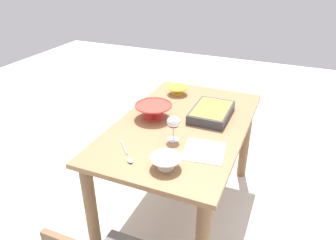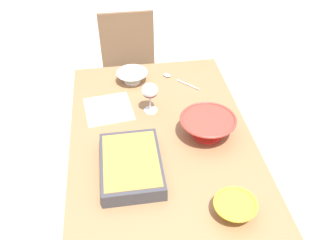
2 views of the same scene
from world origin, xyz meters
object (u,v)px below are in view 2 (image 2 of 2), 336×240
at_px(casserole_dish, 131,164).
at_px(serving_spoon, 174,78).
at_px(wine_glass, 150,92).
at_px(small_bowl, 235,207).
at_px(serving_bowl, 132,76).
at_px(napkin, 109,109).
at_px(mixing_bowl, 207,125).
at_px(dining_table, 162,161).
at_px(chair, 130,72).

distance_m(casserole_dish, serving_spoon, 0.71).
bearing_deg(wine_glass, casserole_dish, 162.31).
bearing_deg(casserole_dish, small_bowl, -127.43).
bearing_deg(wine_glass, serving_bowl, 13.92).
bearing_deg(napkin, casserole_dish, -169.35).
distance_m(serving_bowl, serving_spoon, 0.23).
distance_m(wine_glass, serving_spoon, 0.32).
height_order(mixing_bowl, serving_spoon, mixing_bowl).
bearing_deg(small_bowl, serving_bowl, 17.75).
bearing_deg(dining_table, casserole_dish, 138.27).
height_order(wine_glass, serving_spoon, wine_glass).
bearing_deg(serving_spoon, serving_bowl, 88.24).
xyz_separation_m(chair, wine_glass, (-0.81, -0.06, 0.38)).
height_order(serving_bowl, serving_spoon, serving_bowl).
distance_m(dining_table, serving_bowl, 0.53).
relative_size(dining_table, wine_glass, 8.55).
height_order(chair, serving_bowl, chair).
xyz_separation_m(serving_spoon, napkin, (-0.22, 0.36, -0.01)).
xyz_separation_m(dining_table, mixing_bowl, (0.00, -0.21, 0.19)).
bearing_deg(wine_glass, chair, 4.07).
relative_size(chair, casserole_dish, 2.41).
bearing_deg(casserole_dish, serving_bowl, -4.90).
xyz_separation_m(dining_table, chair, (1.03, 0.08, -0.14)).
distance_m(serving_spoon, napkin, 0.42).
height_order(small_bowl, napkin, small_bowl).
bearing_deg(mixing_bowl, serving_bowl, 31.64).
bearing_deg(serving_spoon, napkin, 120.88).
height_order(dining_table, mixing_bowl, mixing_bowl).
xyz_separation_m(dining_table, wine_glass, (0.22, 0.03, 0.24)).
height_order(casserole_dish, mixing_bowl, mixing_bowl).
xyz_separation_m(mixing_bowl, serving_bowl, (0.49, 0.30, -0.02)).
height_order(chair, small_bowl, chair).
height_order(serving_bowl, napkin, serving_bowl).
relative_size(casserole_dish, mixing_bowl, 1.41).
xyz_separation_m(small_bowl, serving_spoon, (0.92, 0.07, -0.03)).
relative_size(dining_table, serving_bowl, 7.98).
xyz_separation_m(casserole_dish, small_bowl, (-0.27, -0.35, -0.00)).
xyz_separation_m(dining_table, napkin, (0.26, 0.23, 0.13)).
relative_size(chair, serving_spoon, 4.55).
xyz_separation_m(casserole_dish, napkin, (0.43, 0.08, -0.03)).
relative_size(mixing_bowl, small_bowl, 1.57).
relative_size(dining_table, chair, 1.56).
bearing_deg(serving_bowl, casserole_dish, 175.10).
bearing_deg(serving_bowl, chair, -1.00).
bearing_deg(chair, serving_bowl, 179.00).
bearing_deg(dining_table, serving_bowl, 10.71).
distance_m(chair, small_bowl, 1.52).
height_order(chair, mixing_bowl, chair).
bearing_deg(napkin, dining_table, -138.98).
xyz_separation_m(chair, serving_bowl, (-0.54, 0.01, 0.31)).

